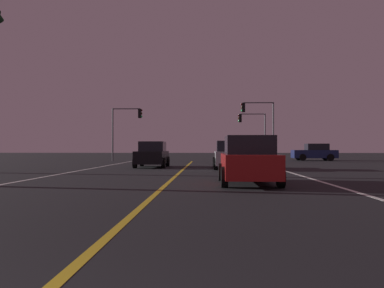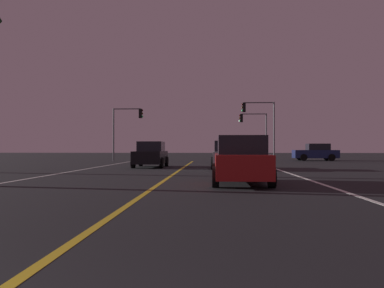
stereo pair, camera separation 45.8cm
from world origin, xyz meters
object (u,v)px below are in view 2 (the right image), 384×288
Objects in this scene: car_ahead_far at (228,155)px; traffic_light_near_right at (259,117)px; car_crossing_side at (316,152)px; car_oncoming at (151,155)px; traffic_light_far_right at (253,125)px; traffic_light_near_left at (128,122)px; car_lead_same_lane at (241,161)px.

traffic_light_near_right reaches higher than car_ahead_far.
car_oncoming is at bearing 44.35° from car_crossing_side.
car_ahead_far is at bearing 79.83° from traffic_light_far_right.
traffic_light_near_right is 5.52m from traffic_light_far_right.
traffic_light_near_right reaches higher than traffic_light_near_left.
traffic_light_near_left is at bearing -161.15° from car_oncoming.
car_oncoming is at bearing 54.82° from traffic_light_near_right.
car_oncoming is 0.76× the size of traffic_light_near_right.
traffic_light_near_left is at bearing 33.26° from car_ahead_far.
car_crossing_side is (14.40, 14.08, 0.00)m from car_oncoming.
traffic_light_near_right is 1.12× the size of traffic_light_far_right.
traffic_light_near_left is at bearing 23.55° from traffic_light_far_right.
traffic_light_near_right is (8.50, 12.06, 3.37)m from car_oncoming.
traffic_light_far_right is (3.49, 19.42, 2.93)m from car_ahead_far.
traffic_light_far_right is at bearing -30.52° from car_crossing_side.
car_oncoming and car_lead_same_lane have the same top height.
car_oncoming is 0.85× the size of traffic_light_far_right.
car_lead_same_lane is (0.08, -10.26, 0.00)m from car_ahead_far.
traffic_light_near_right is (-5.90, -2.02, 3.37)m from car_crossing_side.
traffic_light_far_right is (3.40, 29.68, 2.93)m from car_lead_same_lane.
car_oncoming is 1.00× the size of car_crossing_side.
car_crossing_side is at bearing -30.48° from car_ahead_far.
car_lead_same_lane is at bearing 82.00° from traffic_light_near_right.
car_ahead_far is 0.84× the size of traffic_light_near_left.
traffic_light_far_right is (0.00, 5.50, -0.43)m from traffic_light_near_right.
car_lead_same_lane is 0.85× the size of traffic_light_far_right.
traffic_light_near_right is at bearing 18.90° from car_crossing_side.
traffic_light_near_left reaches higher than car_lead_same_lane.
traffic_light_near_left reaches higher than car_ahead_far.
traffic_light_near_left is at bearing -0.00° from traffic_light_near_right.
traffic_light_near_right is (3.48, 13.92, 3.37)m from car_ahead_far.
traffic_light_near_right reaches higher than traffic_light_far_right.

